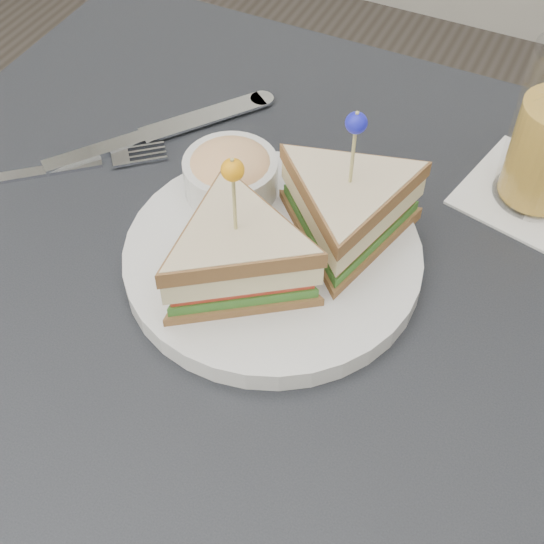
{
  "coord_description": "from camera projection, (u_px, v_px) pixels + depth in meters",
  "views": [
    {
      "loc": [
        0.17,
        -0.32,
        1.23
      ],
      "look_at": [
        0.01,
        0.01,
        0.8
      ],
      "focal_mm": 50.0,
      "sensor_mm": 36.0,
      "label": 1
    }
  ],
  "objects": [
    {
      "name": "table",
      "position": [
        257.0,
        369.0,
        0.66
      ],
      "size": [
        0.8,
        0.8,
        0.75
      ],
      "color": "black",
      "rests_on": "ground"
    },
    {
      "name": "cutlery_knife",
      "position": [
        153.0,
        134.0,
        0.75
      ],
      "size": [
        0.16,
        0.21,
        0.01
      ],
      "rotation": [
        0.0,
        0.0,
        -0.64
      ],
      "color": "silver",
      "rests_on": "table"
    },
    {
      "name": "cutlery_fork",
      "position": [
        84.0,
        164.0,
        0.72
      ],
      "size": [
        0.15,
        0.13,
        0.01
      ],
      "rotation": [
        0.0,
        0.0,
        -0.87
      ],
      "color": "silver",
      "rests_on": "table"
    },
    {
      "name": "plate_meal",
      "position": [
        282.0,
        231.0,
        0.61
      ],
      "size": [
        0.28,
        0.28,
        0.15
      ],
      "rotation": [
        0.0,
        0.0,
        0.09
      ],
      "color": "silver",
      "rests_on": "table"
    }
  ]
}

